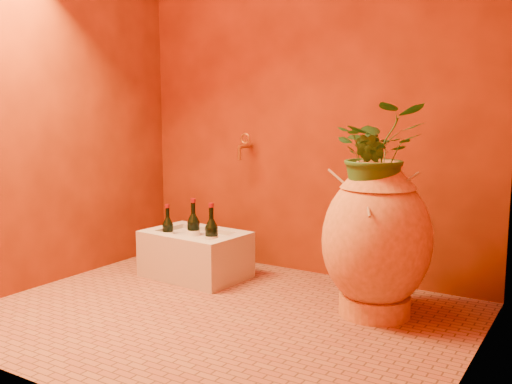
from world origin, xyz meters
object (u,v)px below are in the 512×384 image
Objects in this scene: amphora at (376,239)px; wine_bottle_a at (168,234)px; stone_basin at (196,255)px; wine_bottle_b at (194,232)px; wine_bottle_c at (212,238)px; wall_tap at (244,145)px.

wine_bottle_a is (-1.43, -0.00, -0.13)m from amphora.
stone_basin is 1.94× the size of wine_bottle_b.
wine_bottle_c is 1.96× the size of wall_tap.
stone_basin is at bearing 160.98° from wine_bottle_c.
wine_bottle_b is (-0.02, 0.01, 0.15)m from stone_basin.
wine_bottle_b reaches higher than wine_bottle_a.
amphora is at bearing 0.11° from wine_bottle_a.
amphora is 2.70× the size of wine_bottle_a.
wall_tap is (0.31, 0.46, 0.57)m from wine_bottle_a.
amphora is 2.38× the size of wine_bottle_c.
amphora is 1.07m from wine_bottle_c.
wall_tap is at bearing 73.58° from stone_basin.
wine_bottle_a is at bearing -123.85° from wall_tap.
wine_bottle_c is at bearing -1.37° from wine_bottle_a.
wine_bottle_b is 1.01× the size of wine_bottle_c.
wine_bottle_c is 0.73m from wall_tap.
wine_bottle_a is at bearing 178.63° from wine_bottle_c.
wine_bottle_b is at bearing 159.82° from wine_bottle_c.
stone_basin is at bearing -106.42° from wall_tap.
wine_bottle_a is (-0.19, -0.05, 0.13)m from stone_basin.
amphora reaches higher than stone_basin.
wine_bottle_b is at bearing 151.79° from stone_basin.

